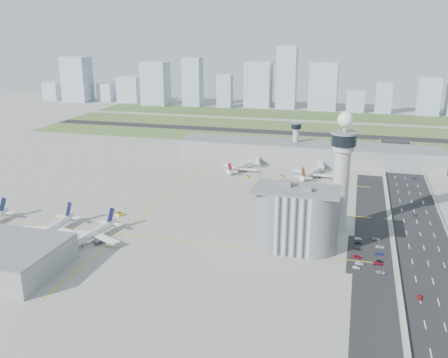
% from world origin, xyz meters
% --- Properties ---
extents(ground, '(1000.00, 1000.00, 0.00)m').
position_xyz_m(ground, '(0.00, 0.00, 0.00)').
color(ground, '#9E9B93').
extents(grass_strip_0, '(480.00, 50.00, 0.08)m').
position_xyz_m(grass_strip_0, '(-20.00, 225.00, 0.04)').
color(grass_strip_0, '#4A6B32').
rests_on(grass_strip_0, ground).
extents(grass_strip_1, '(480.00, 60.00, 0.08)m').
position_xyz_m(grass_strip_1, '(-20.00, 300.00, 0.04)').
color(grass_strip_1, '#465E2C').
rests_on(grass_strip_1, ground).
extents(grass_strip_2, '(480.00, 70.00, 0.08)m').
position_xyz_m(grass_strip_2, '(-20.00, 380.00, 0.04)').
color(grass_strip_2, '#47612E').
rests_on(grass_strip_2, ground).
extents(runway, '(480.00, 22.00, 0.10)m').
position_xyz_m(runway, '(-20.00, 262.00, 0.06)').
color(runway, black).
rests_on(runway, ground).
extents(highway, '(28.00, 500.00, 0.10)m').
position_xyz_m(highway, '(115.00, 0.00, 0.05)').
color(highway, black).
rests_on(highway, ground).
extents(barrier_left, '(0.60, 500.00, 1.20)m').
position_xyz_m(barrier_left, '(101.00, 0.00, 0.60)').
color(barrier_left, '#9E9E99').
rests_on(barrier_left, ground).
extents(landside_road, '(18.00, 260.00, 0.08)m').
position_xyz_m(landside_road, '(90.00, -10.00, 0.04)').
color(landside_road, black).
rests_on(landside_road, ground).
extents(parking_lot, '(20.00, 44.00, 0.10)m').
position_xyz_m(parking_lot, '(88.00, -22.00, 0.05)').
color(parking_lot, black).
rests_on(parking_lot, ground).
extents(taxiway_line_h_0, '(260.00, 0.60, 0.01)m').
position_xyz_m(taxiway_line_h_0, '(-40.00, -30.00, 0.01)').
color(taxiway_line_h_0, yellow).
rests_on(taxiway_line_h_0, ground).
extents(taxiway_line_h_1, '(260.00, 0.60, 0.01)m').
position_xyz_m(taxiway_line_h_1, '(-40.00, 30.00, 0.01)').
color(taxiway_line_h_1, yellow).
rests_on(taxiway_line_h_1, ground).
extents(taxiway_line_h_2, '(260.00, 0.60, 0.01)m').
position_xyz_m(taxiway_line_h_2, '(-40.00, 90.00, 0.01)').
color(taxiway_line_h_2, yellow).
rests_on(taxiway_line_h_2, ground).
extents(taxiway_line_v, '(0.60, 260.00, 0.01)m').
position_xyz_m(taxiway_line_v, '(-40.00, 30.00, 0.01)').
color(taxiway_line_v, yellow).
rests_on(taxiway_line_v, ground).
extents(control_tower, '(14.00, 14.00, 64.50)m').
position_xyz_m(control_tower, '(72.00, 8.00, 35.04)').
color(control_tower, '#ADAAA5').
rests_on(control_tower, ground).
extents(secondary_tower, '(8.60, 8.60, 31.90)m').
position_xyz_m(secondary_tower, '(30.00, 150.00, 18.80)').
color(secondary_tower, '#ADAAA5').
rests_on(secondary_tower, ground).
extents(admin_building, '(42.00, 24.00, 33.50)m').
position_xyz_m(admin_building, '(51.99, -22.00, 15.30)').
color(admin_building, '#B2B2B7').
rests_on(admin_building, ground).
extents(terminal_pier, '(210.00, 32.00, 15.80)m').
position_xyz_m(terminal_pier, '(40.00, 148.00, 7.90)').
color(terminal_pier, gray).
rests_on(terminal_pier, ground).
extents(airplane_near_b, '(37.97, 44.50, 12.33)m').
position_xyz_m(airplane_near_b, '(-74.62, -42.15, 6.17)').
color(airplane_near_b, white).
rests_on(airplane_near_b, ground).
extents(airplane_near_c, '(43.04, 48.41, 12.09)m').
position_xyz_m(airplane_near_c, '(-50.76, -43.40, 6.04)').
color(airplane_near_c, white).
rests_on(airplane_near_c, ground).
extents(airplane_far_a, '(39.18, 42.78, 9.98)m').
position_xyz_m(airplane_far_a, '(-6.74, 108.27, 4.99)').
color(airplane_far_a, white).
rests_on(airplane_far_a, ground).
extents(airplane_far_b, '(43.82, 47.57, 10.96)m').
position_xyz_m(airplane_far_b, '(48.84, 106.88, 5.48)').
color(airplane_far_b, white).
rests_on(airplane_far_b, ground).
extents(jet_bridge_near_1, '(5.39, 14.31, 5.70)m').
position_xyz_m(jet_bridge_near_1, '(-83.00, -61.00, 2.85)').
color(jet_bridge_near_1, silver).
rests_on(jet_bridge_near_1, ground).
extents(jet_bridge_near_2, '(5.39, 14.31, 5.70)m').
position_xyz_m(jet_bridge_near_2, '(-53.00, -61.00, 2.85)').
color(jet_bridge_near_2, silver).
rests_on(jet_bridge_near_2, ground).
extents(jet_bridge_far_0, '(5.39, 14.31, 5.70)m').
position_xyz_m(jet_bridge_far_0, '(2.00, 132.00, 2.85)').
color(jet_bridge_far_0, silver).
rests_on(jet_bridge_far_0, ground).
extents(jet_bridge_far_1, '(5.39, 14.31, 5.70)m').
position_xyz_m(jet_bridge_far_1, '(52.00, 132.00, 2.85)').
color(jet_bridge_far_1, silver).
rests_on(jet_bridge_far_1, ground).
extents(tug_0, '(3.52, 3.17, 1.69)m').
position_xyz_m(tug_0, '(-84.38, -18.81, 0.85)').
color(tug_0, gold).
rests_on(tug_0, ground).
extents(tug_1, '(2.99, 2.16, 1.66)m').
position_xyz_m(tug_1, '(-50.03, -16.66, 0.83)').
color(tug_1, yellow).
rests_on(tug_1, ground).
extents(tug_2, '(3.28, 2.39, 1.81)m').
position_xyz_m(tug_2, '(-58.10, -3.00, 0.90)').
color(tug_2, '#E4D500').
rests_on(tug_2, ground).
extents(tug_3, '(3.85, 4.39, 2.13)m').
position_xyz_m(tug_3, '(-52.56, -5.13, 1.06)').
color(tug_3, yellow).
rests_on(tug_3, ground).
extents(tug_4, '(3.25, 2.69, 1.62)m').
position_xyz_m(tug_4, '(1.74, 92.02, 0.81)').
color(tug_4, gold).
rests_on(tug_4, ground).
extents(tug_5, '(2.14, 2.96, 1.65)m').
position_xyz_m(tug_5, '(26.80, 98.26, 0.82)').
color(tug_5, '#E9B009').
rests_on(tug_5, ground).
extents(car_lot_0, '(3.76, 1.82, 1.24)m').
position_xyz_m(car_lot_0, '(82.65, -38.04, 0.62)').
color(car_lot_0, white).
rests_on(car_lot_0, ground).
extents(car_lot_1, '(3.93, 1.43, 1.29)m').
position_xyz_m(car_lot_1, '(83.93, -33.59, 0.64)').
color(car_lot_1, '#9497A6').
rests_on(car_lot_1, ground).
extents(car_lot_2, '(4.62, 2.56, 1.22)m').
position_xyz_m(car_lot_2, '(82.69, -26.45, 0.61)').
color(car_lot_2, maroon).
rests_on(car_lot_2, ground).
extents(car_lot_3, '(3.90, 1.60, 1.13)m').
position_xyz_m(car_lot_3, '(82.88, -16.93, 0.56)').
color(car_lot_3, black).
rests_on(car_lot_3, ground).
extents(car_lot_4, '(3.68, 1.78, 1.21)m').
position_xyz_m(car_lot_4, '(83.22, -9.58, 0.61)').
color(car_lot_4, navy).
rests_on(car_lot_4, ground).
extents(car_lot_5, '(3.83, 1.66, 1.22)m').
position_xyz_m(car_lot_5, '(82.99, -4.37, 0.61)').
color(car_lot_5, silver).
rests_on(car_lot_5, ground).
extents(car_lot_6, '(4.51, 2.24, 1.23)m').
position_xyz_m(car_lot_6, '(93.28, -40.33, 0.61)').
color(car_lot_6, '#9BA5AF').
rests_on(car_lot_6, ground).
extents(car_lot_7, '(4.40, 1.81, 1.27)m').
position_xyz_m(car_lot_7, '(92.25, -31.52, 0.64)').
color(car_lot_7, maroon).
rests_on(car_lot_7, ground).
extents(car_lot_8, '(3.40, 1.78, 1.10)m').
position_xyz_m(car_lot_8, '(93.18, -28.39, 0.55)').
color(car_lot_8, black).
rests_on(car_lot_8, ground).
extents(car_lot_9, '(3.77, 1.33, 1.24)m').
position_xyz_m(car_lot_9, '(92.98, -20.18, 0.62)').
color(car_lot_9, navy).
rests_on(car_lot_9, ground).
extents(car_lot_10, '(4.71, 2.54, 1.26)m').
position_xyz_m(car_lot_10, '(93.83, -12.03, 0.63)').
color(car_lot_10, silver).
rests_on(car_lot_10, ground).
extents(car_lot_11, '(4.50, 2.38, 1.24)m').
position_xyz_m(car_lot_11, '(92.31, -2.55, 0.62)').
color(car_lot_11, gray).
rests_on(car_lot_11, ground).
extents(car_hw_0, '(1.64, 3.89, 1.31)m').
position_xyz_m(car_hw_0, '(107.83, -58.87, 0.66)').
color(car_hw_0, maroon).
rests_on(car_hw_0, ground).
extents(car_hw_1, '(1.72, 3.61, 1.14)m').
position_xyz_m(car_hw_1, '(114.44, 40.11, 0.57)').
color(car_hw_1, black).
rests_on(car_hw_1, ground).
extents(car_hw_2, '(2.40, 4.30, 1.14)m').
position_xyz_m(car_hw_2, '(121.56, 119.36, 0.57)').
color(car_hw_2, navy).
rests_on(car_hw_2, ground).
extents(car_hw_4, '(1.66, 3.38, 1.11)m').
position_xyz_m(car_hw_4, '(107.70, 181.66, 0.55)').
color(car_hw_4, '#A3A4A5').
rests_on(car_hw_4, ground).
extents(skyline_bldg_0, '(24.05, 19.24, 26.50)m').
position_xyz_m(skyline_bldg_0, '(-377.77, 421.70, 13.25)').
color(skyline_bldg_0, '#9EADC1').
rests_on(skyline_bldg_0, ground).
extents(skyline_bldg_1, '(37.63, 30.10, 65.60)m').
position_xyz_m(skyline_bldg_1, '(-331.22, 417.61, 32.80)').
color(skyline_bldg_1, '#9EADC1').
rests_on(skyline_bldg_1, ground).
extents(skyline_bldg_2, '(22.81, 18.25, 26.79)m').
position_xyz_m(skyline_bldg_2, '(-291.25, 430.16, 13.39)').
color(skyline_bldg_2, '#9EADC1').
rests_on(skyline_bldg_2, ground).
extents(skyline_bldg_3, '(32.30, 25.84, 36.93)m').
position_xyz_m(skyline_bldg_3, '(-252.58, 431.35, 18.47)').
color(skyline_bldg_3, '#9EADC1').
rests_on(skyline_bldg_3, ground).
extents(skyline_bldg_4, '(35.81, 28.65, 60.36)m').
position_xyz_m(skyline_bldg_4, '(-204.47, 415.19, 30.18)').
color(skyline_bldg_4, '#9EADC1').
rests_on(skyline_bldg_4, ground).
extents(skyline_bldg_5, '(25.49, 20.39, 66.89)m').
position_xyz_m(skyline_bldg_5, '(-150.11, 419.66, 33.44)').
color(skyline_bldg_5, '#9EADC1').
rests_on(skyline_bldg_5, ground).
extents(skyline_bldg_6, '(20.04, 16.03, 45.20)m').
position_xyz_m(skyline_bldg_6, '(-102.68, 417.90, 22.60)').
color(skyline_bldg_6, '#9EADC1').
rests_on(skyline_bldg_6, ground).
extents(skyline_bldg_7, '(35.76, 28.61, 61.22)m').
position_xyz_m(skyline_bldg_7, '(-59.44, 436.89, 30.61)').
color(skyline_bldg_7, '#9EADC1').
rests_on(skyline_bldg_7, ground).
extents(skyline_bldg_8, '(26.33, 21.06, 83.39)m').
position_xyz_m(skyline_bldg_8, '(-19.42, 431.56, 41.69)').
color(skyline_bldg_8, '#9EADC1').
rests_on(skyline_bldg_8, ground).
extents(skyline_bldg_9, '(36.96, 29.57, 62.11)m').
position_xyz_m(skyline_bldg_9, '(30.27, 432.32, 31.06)').
color(skyline_bldg_9, '#9EADC1').
rests_on(skyline_bldg_9, ground).
extents(skyline_bldg_10, '(23.01, 18.41, 27.75)m').
position_xyz_m(skyline_bldg_10, '(73.27, 423.68, 13.87)').
color(skyline_bldg_10, '#9EADC1').
rests_on(skyline_bldg_10, ground).
extents(skyline_bldg_11, '(20.22, 16.18, 38.97)m').
position_xyz_m(skyline_bldg_11, '(108.28, 423.34, 19.48)').
color(skyline_bldg_11, '#9EADC1').
rests_on(skyline_bldg_11, ground).
extents(skyline_bldg_12, '(26.14, 20.92, 46.89)m').
position_xyz_m(skyline_bldg_12, '(162.17, 421.29, 23.44)').
color(skyline_bldg_12, '#9EADC1').
rests_on(skyline_bldg_12, ground).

